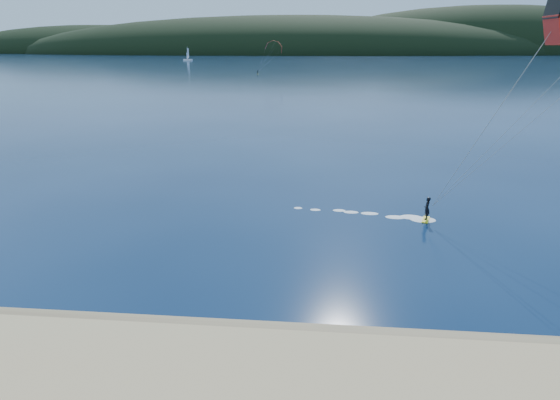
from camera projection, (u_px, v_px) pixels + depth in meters
wet_sand at (185, 332)px, 21.94m from camera, size 220.00×2.50×0.10m
headland at (321, 54)px, 720.84m from camera, size 1200.00×310.00×140.00m
kitesurfer_far at (273, 50)px, 208.29m from camera, size 12.55×5.91×14.24m
sailboat at (188, 59)px, 403.37m from camera, size 8.53×5.30×11.87m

